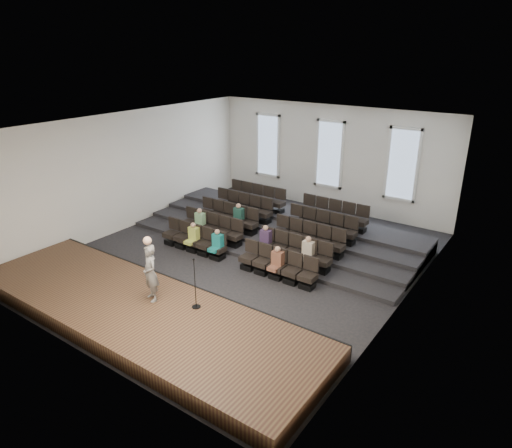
# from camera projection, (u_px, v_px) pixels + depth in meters

# --- Properties ---
(ground) EXTENTS (14.00, 14.00, 0.00)m
(ground) POSITION_uv_depth(u_px,v_px,m) (242.00, 258.00, 17.29)
(ground) COLOR black
(ground) RESTS_ON ground
(ceiling) EXTENTS (12.00, 14.00, 0.02)m
(ceiling) POSITION_uv_depth(u_px,v_px,m) (241.00, 125.00, 15.45)
(ceiling) COLOR white
(ceiling) RESTS_ON ground
(wall_back) EXTENTS (12.00, 0.04, 5.00)m
(wall_back) POSITION_uv_depth(u_px,v_px,m) (330.00, 158.00, 21.72)
(wall_back) COLOR white
(wall_back) RESTS_ON ground
(wall_front) EXTENTS (12.00, 0.04, 5.00)m
(wall_front) POSITION_uv_depth(u_px,v_px,m) (68.00, 268.00, 11.03)
(wall_front) COLOR white
(wall_front) RESTS_ON ground
(wall_left) EXTENTS (0.04, 14.00, 5.00)m
(wall_left) POSITION_uv_depth(u_px,v_px,m) (130.00, 170.00, 19.59)
(wall_left) COLOR white
(wall_left) RESTS_ON ground
(wall_right) EXTENTS (0.04, 14.00, 5.00)m
(wall_right) POSITION_uv_depth(u_px,v_px,m) (409.00, 232.00, 13.16)
(wall_right) COLOR white
(wall_right) RESTS_ON ground
(stage) EXTENTS (11.80, 3.60, 0.50)m
(stage) POSITION_uv_depth(u_px,v_px,m) (138.00, 312.00, 13.32)
(stage) COLOR #4F3A21
(stage) RESTS_ON ground
(stage_lip) EXTENTS (11.80, 0.06, 0.52)m
(stage_lip) POSITION_uv_depth(u_px,v_px,m) (181.00, 288.00, 14.66)
(stage_lip) COLOR black
(stage_lip) RESTS_ON ground
(risers) EXTENTS (11.80, 4.80, 0.60)m
(risers) POSITION_uv_depth(u_px,v_px,m) (286.00, 228.00, 19.63)
(risers) COLOR black
(risers) RESTS_ON ground
(seating_rows) EXTENTS (6.80, 4.70, 1.67)m
(seating_rows) POSITION_uv_depth(u_px,v_px,m) (265.00, 229.00, 18.21)
(seating_rows) COLOR black
(seating_rows) RESTS_ON ground
(windows) EXTENTS (8.44, 0.10, 3.24)m
(windows) POSITION_uv_depth(u_px,v_px,m) (329.00, 154.00, 21.60)
(windows) COLOR white
(windows) RESTS_ON wall_back
(audience) EXTENTS (5.45, 2.64, 1.10)m
(audience) POSITION_uv_depth(u_px,v_px,m) (241.00, 236.00, 17.22)
(audience) COLOR #BAC850
(audience) RESTS_ON seating_rows
(speaker) EXTENTS (0.75, 0.63, 1.74)m
(speaker) POSITION_uv_depth(u_px,v_px,m) (150.00, 273.00, 13.20)
(speaker) COLOR slate
(speaker) RESTS_ON stage
(mic_stand) EXTENTS (0.26, 0.26, 1.55)m
(mic_stand) POSITION_uv_depth(u_px,v_px,m) (196.00, 293.00, 12.95)
(mic_stand) COLOR black
(mic_stand) RESTS_ON stage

